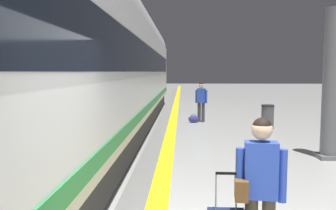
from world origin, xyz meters
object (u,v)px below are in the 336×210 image
object	(u,v)px
high_speed_train	(84,56)
duffel_bag_near	(194,119)
traveller_foreground	(259,185)
passenger_near	(201,99)
platform_pillar	(332,87)
waste_bin	(268,117)

from	to	relation	value
high_speed_train	duffel_bag_near	bearing A→B (deg)	62.02
high_speed_train	traveller_foreground	size ratio (longest dim) A/B	18.98
passenger_near	platform_pillar	xyz separation A→B (m)	(2.78, -6.20, 0.76)
traveller_foreground	passenger_near	xyz separation A→B (m)	(0.01, 11.26, 0.01)
platform_pillar	passenger_near	bearing A→B (deg)	114.11
traveller_foreground	high_speed_train	bearing A→B (deg)	121.24
duffel_bag_near	traveller_foreground	bearing A→B (deg)	-88.40
traveller_foreground	waste_bin	bearing A→B (deg)	76.09
passenger_near	duffel_bag_near	world-z (taller)	passenger_near
traveller_foreground	duffel_bag_near	distance (m)	11.07
passenger_near	waste_bin	xyz separation A→B (m)	(2.29, -1.96, -0.51)
passenger_near	high_speed_train	bearing A→B (deg)	-119.50
waste_bin	traveller_foreground	bearing A→B (deg)	-103.91
high_speed_train	waste_bin	distance (m)	7.11
traveller_foreground	platform_pillar	bearing A→B (deg)	61.13
traveller_foreground	duffel_bag_near	xyz separation A→B (m)	(-0.31, 11.04, -0.80)
traveller_foreground	duffel_bag_near	size ratio (longest dim) A/B	3.73
high_speed_train	waste_bin	bearing A→B (deg)	34.74
passenger_near	waste_bin	distance (m)	3.06
traveller_foreground	waste_bin	world-z (taller)	traveller_foreground
waste_bin	platform_pillar	bearing A→B (deg)	-83.50
duffel_bag_near	waste_bin	distance (m)	3.15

